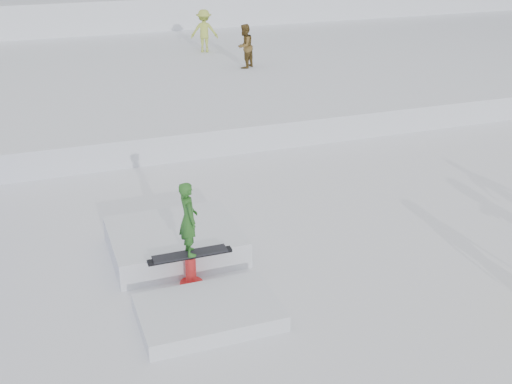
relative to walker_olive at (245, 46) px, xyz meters
name	(u,v)px	position (x,y,z in m)	size (l,w,h in m)	color
ground	(267,290)	(-4.39, -14.06, -1.64)	(120.00, 120.00, 0.00)	white
snow_berm	(84,8)	(-4.39, 15.94, -0.44)	(60.00, 14.00, 2.40)	white
snow_midrise	(125,76)	(-4.39, 1.94, -1.24)	(50.00, 18.00, 0.80)	white
walker_olive	(245,46)	(0.00, 0.00, 0.00)	(0.82, 0.64, 1.68)	brown
walker_ygreen	(204,31)	(-0.65, 3.45, 0.06)	(1.16, 0.67, 1.79)	#B6CA4A
jib_rail_feature	(183,257)	(-5.68, -12.82, -1.34)	(2.60, 4.40, 2.11)	white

